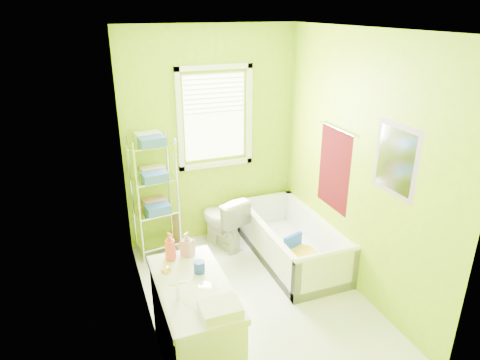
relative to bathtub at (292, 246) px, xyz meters
name	(u,v)px	position (x,y,z in m)	size (l,w,h in m)	color
ground	(256,298)	(-0.68, -0.54, -0.16)	(2.90, 2.90, 0.00)	silver
room_envelope	(259,155)	(-0.68, -0.54, 1.38)	(2.14, 2.94, 2.62)	#84AA08
window	(215,112)	(-0.63, 0.88, 1.45)	(0.92, 0.05, 1.22)	white
door	(171,299)	(-1.72, -1.54, 0.84)	(0.09, 0.80, 2.00)	white
right_wall_decor	(356,165)	(0.36, -0.56, 1.16)	(0.04, 1.48, 1.17)	#45080A
bathtub	(292,246)	(0.00, 0.00, 0.00)	(0.74, 1.59, 0.52)	white
toilet	(222,220)	(-0.65, 0.59, 0.17)	(0.38, 0.66, 0.68)	white
vanity	(195,323)	(-1.47, -1.16, 0.26)	(0.54, 1.05, 1.04)	silver
wire_shelf_unit	(155,184)	(-1.41, 0.71, 0.73)	(0.53, 0.43, 1.47)	silver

